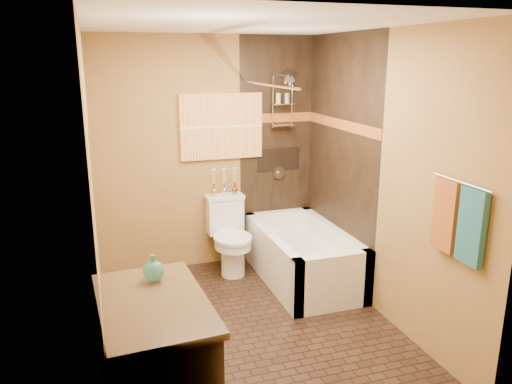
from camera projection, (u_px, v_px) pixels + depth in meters
name	position (u px, v px, depth m)	size (l,w,h in m)	color
floor	(251.00, 327.00, 4.33)	(3.00, 3.00, 0.00)	black
wall_left	(94.00, 200.00, 3.64)	(0.02, 3.00, 2.50)	#A3713F
wall_right	(381.00, 177.00, 4.37)	(0.02, 3.00, 2.50)	#A3713F
wall_back	(209.00, 155.00, 5.38)	(2.40, 0.02, 2.50)	#A3713F
wall_front	(336.00, 255.00, 2.63)	(2.40, 0.02, 2.50)	#A3713F
ceiling	(250.00, 24.00, 3.68)	(3.00, 3.00, 0.00)	silver
alcove_tile_back	(276.00, 151.00, 5.60)	(0.85, 0.01, 2.50)	black
alcove_tile_right	(340.00, 161.00, 5.05)	(0.01, 1.50, 2.50)	black
mosaic_band_back	(277.00, 118.00, 5.50)	(0.85, 0.01, 0.10)	maroon
mosaic_band_right	(341.00, 124.00, 4.95)	(0.01, 1.50, 0.10)	maroon
alcove_niche	(278.00, 159.00, 5.63)	(0.50, 0.01, 0.25)	black
shower_fixtures	(282.00, 114.00, 5.40)	(0.24, 0.33, 1.16)	silver
curtain_rod	(267.00, 85.00, 4.61)	(0.03, 0.03, 1.55)	silver
towel_bar	(461.00, 183.00, 3.34)	(0.02, 0.02, 0.55)	silver
towel_teal	(472.00, 227.00, 3.29)	(0.05, 0.22, 0.52)	#1F5468
towel_rust	(446.00, 215.00, 3.53)	(0.05, 0.22, 0.52)	#95501B
sunset_painting	(221.00, 127.00, 5.32)	(0.90, 0.04, 0.70)	orange
vanity_mirror	(95.00, 204.00, 2.67)	(0.01, 1.00, 0.90)	white
bathtub	(302.00, 260.00, 5.20)	(0.80, 1.50, 0.55)	white
toilet	(230.00, 235.00, 5.37)	(0.42, 0.61, 0.81)	white
vanity	(155.00, 367.00, 3.02)	(0.67, 1.04, 0.89)	black
teal_bottle	(153.00, 268.00, 3.14)	(0.14, 0.14, 0.21)	#297B6C
bud_vases	(224.00, 181.00, 5.40)	(0.29, 0.06, 0.29)	gold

